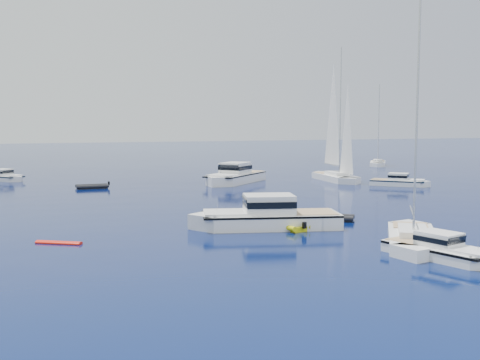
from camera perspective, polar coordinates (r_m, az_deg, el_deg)
name	(u,v)px	position (r m, az deg, el deg)	size (l,w,h in m)	color
motor_cruiser_near	(441,259)	(34.35, 19.16, -7.35)	(2.24, 7.32, 1.92)	white
motor_cruiser_centre	(266,228)	(41.85, 2.55, -4.73)	(3.57, 11.68, 3.07)	silver
motor_cruiser_far_r	(399,186)	(71.88, 15.43, -0.56)	(2.28, 7.46, 1.96)	white
motor_cruiser_distant	(234,183)	(72.69, -0.55, -0.28)	(3.81, 12.45, 3.27)	silver
motor_cruiser_horizon	(4,181)	(81.54, -22.26, -0.06)	(2.27, 7.42, 1.95)	silver
sailboat_fore	(412,244)	(37.83, 16.58, -6.08)	(2.84, 10.90, 16.03)	white
sailboat_sails_r	(335,181)	(76.56, 9.36, -0.06)	(3.13, 12.03, 17.69)	white
sailboat_sails_far	(378,165)	(105.34, 13.42, 1.42)	(2.60, 9.99, 14.68)	white
tender_yellow	(286,228)	(41.78, 4.57, -4.76)	(2.18, 4.04, 0.95)	#CCCD0C
tender_grey_near	(335,221)	(45.45, 9.35, -3.97)	(1.72, 3.03, 0.95)	black
tender_grey_far	(92,188)	(68.70, -14.36, -0.81)	(2.07, 3.81, 0.95)	black
kayak_orange	(59,244)	(38.18, -17.42, -6.00)	(0.56, 2.97, 0.30)	red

